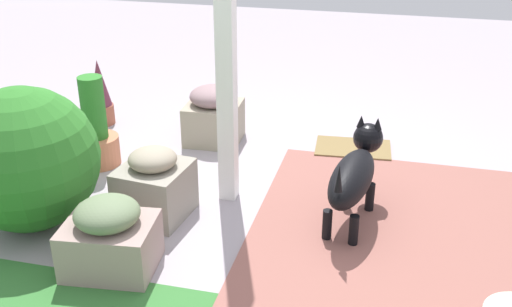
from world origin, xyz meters
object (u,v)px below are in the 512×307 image
object	(u,v)px
porch_pillar	(226,47)
terracotta_pot_broad	(39,121)
doormat	(353,149)
terracotta_pot_spiky	(100,94)
terracotta_pot_tall	(96,134)
round_shrub	(26,159)
stone_planter_far	(110,237)
dog	(354,173)
stone_planter_nearest	(214,115)
stone_planter_mid	(155,185)

from	to	relation	value
porch_pillar	terracotta_pot_broad	size ratio (longest dim) A/B	5.47
doormat	terracotta_pot_spiky	bearing A→B (deg)	-1.15
terracotta_pot_spiky	terracotta_pot_tall	bearing A→B (deg)	114.75
round_shrub	doormat	bearing A→B (deg)	-139.35
stone_planter_far	doormat	distance (m)	2.19
terracotta_pot_broad	dog	size ratio (longest dim) A/B	0.44
porch_pillar	terracotta_pot_broad	world-z (taller)	porch_pillar
dog	stone_planter_nearest	bearing A→B (deg)	-39.19
porch_pillar	round_shrub	bearing A→B (deg)	29.60
terracotta_pot_tall	dog	xyz separation A→B (m)	(-1.90, 0.37, 0.09)
dog	doormat	xyz separation A→B (m)	(0.09, -1.06, -0.32)
stone_planter_nearest	terracotta_pot_broad	world-z (taller)	stone_planter_nearest
stone_planter_nearest	stone_planter_far	bearing A→B (deg)	89.38
terracotta_pot_broad	terracotta_pot_tall	world-z (taller)	terracotta_pot_tall
stone_planter_nearest	doormat	xyz separation A→B (m)	(-1.11, -0.08, -0.21)
porch_pillar	terracotta_pot_broad	xyz separation A→B (m)	(1.66, -0.42, -0.81)
stone_planter_mid	round_shrub	distance (m)	0.77
porch_pillar	stone_planter_nearest	world-z (taller)	porch_pillar
stone_planter_mid	terracotta_pot_tall	world-z (taller)	terracotta_pot_tall
porch_pillar	stone_planter_mid	distance (m)	0.96
round_shrub	terracotta_pot_spiky	size ratio (longest dim) A/B	1.55
terracotta_pot_broad	doormat	distance (m)	2.45
terracotta_pot_tall	dog	bearing A→B (deg)	169.01
stone_planter_far	round_shrub	size ratio (longest dim) A/B	0.59
dog	terracotta_pot_spiky	bearing A→B (deg)	-26.17
terracotta_pot_broad	terracotta_pot_spiky	xyz separation A→B (m)	(-0.24, -0.56, 0.06)
stone_planter_nearest	round_shrub	world-z (taller)	round_shrub
doormat	porch_pillar	bearing A→B (deg)	52.06
stone_planter_nearest	dog	world-z (taller)	dog
terracotta_pot_tall	terracotta_pot_spiky	bearing A→B (deg)	-65.25
stone_planter_nearest	terracotta_pot_spiky	distance (m)	1.05
stone_planter_mid	dog	size ratio (longest dim) A/B	0.55
terracotta_pot_spiky	stone_planter_mid	bearing A→B (deg)	128.14
terracotta_pot_broad	terracotta_pot_spiky	bearing A→B (deg)	-113.38
stone_planter_mid	dog	world-z (taller)	dog
doormat	round_shrub	bearing A→B (deg)	40.65
terracotta_pot_broad	porch_pillar	bearing A→B (deg)	165.75
stone_planter_nearest	terracotta_pot_tall	world-z (taller)	terracotta_pot_tall
stone_planter_far	terracotta_pot_broad	bearing A→B (deg)	-46.82
stone_planter_nearest	stone_planter_far	xyz separation A→B (m)	(0.02, 1.79, -0.03)
stone_planter_mid	doormat	size ratio (longest dim) A/B	0.80
stone_planter_nearest	round_shrub	xyz separation A→B (m)	(0.69, 1.47, 0.21)
stone_planter_far	doormat	size ratio (longest dim) A/B	0.90
porch_pillar	dog	distance (m)	1.08
terracotta_pot_spiky	dog	bearing A→B (deg)	153.83
stone_planter_mid	doormat	bearing A→B (deg)	-131.08
porch_pillar	dog	size ratio (longest dim) A/B	2.43
dog	doormat	bearing A→B (deg)	-85.01
terracotta_pot_tall	terracotta_pot_spiky	xyz separation A→B (m)	(0.34, -0.73, 0.03)
porch_pillar	doormat	bearing A→B (deg)	-127.94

